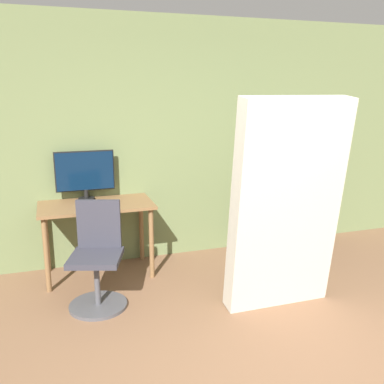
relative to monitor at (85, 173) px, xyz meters
name	(u,v)px	position (x,y,z in m)	size (l,w,h in m)	color
wall_back	(179,141)	(1.07, 0.13, 0.28)	(8.00, 0.06, 2.70)	#6B7A4C
desk	(97,215)	(0.08, -0.21, -0.41)	(1.15, 0.63, 0.78)	brown
monitor	(85,173)	(0.00, 0.00, 0.00)	(0.61, 0.17, 0.52)	black
office_chair	(97,264)	(0.00, -0.87, -0.68)	(0.55, 0.55, 0.95)	#4C4C51
bookshelf	(284,184)	(2.36, -0.04, -0.28)	(0.76, 0.35, 1.62)	brown
mattress_near	(287,207)	(1.56, -1.44, -0.13)	(0.97, 0.41, 1.87)	beige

